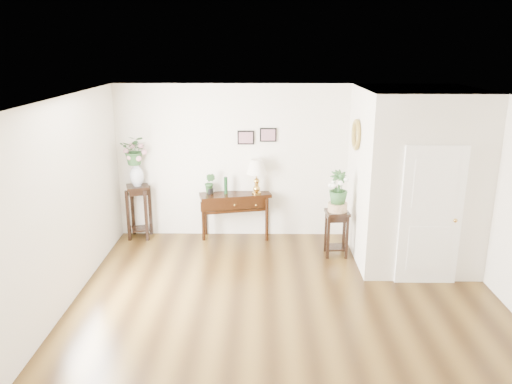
{
  "coord_description": "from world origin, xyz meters",
  "views": [
    {
      "loc": [
        -0.36,
        -6.1,
        3.44
      ],
      "look_at": [
        -0.45,
        1.3,
        1.26
      ],
      "focal_mm": 35.0,
      "sensor_mm": 36.0,
      "label": 1
    }
  ],
  "objects_px": {
    "table_lamp": "(257,175)",
    "plant_stand_a": "(139,212)",
    "console_table": "(235,216)",
    "plant_stand_b": "(336,233)"
  },
  "relations": [
    {
      "from": "table_lamp",
      "to": "plant_stand_b",
      "type": "relative_size",
      "value": 0.82
    },
    {
      "from": "console_table",
      "to": "plant_stand_b",
      "type": "distance_m",
      "value": 1.91
    },
    {
      "from": "table_lamp",
      "to": "plant_stand_a",
      "type": "relative_size",
      "value": 0.64
    },
    {
      "from": "table_lamp",
      "to": "plant_stand_b",
      "type": "bearing_deg",
      "value": -30.15
    },
    {
      "from": "console_table",
      "to": "table_lamp",
      "type": "distance_m",
      "value": 0.87
    },
    {
      "from": "table_lamp",
      "to": "console_table",
      "type": "bearing_deg",
      "value": 180.0
    },
    {
      "from": "console_table",
      "to": "plant_stand_a",
      "type": "distance_m",
      "value": 1.77
    },
    {
      "from": "table_lamp",
      "to": "plant_stand_a",
      "type": "height_order",
      "value": "table_lamp"
    },
    {
      "from": "table_lamp",
      "to": "plant_stand_a",
      "type": "xyz_separation_m",
      "value": [
        -2.16,
        -0.01,
        -0.7
      ]
    },
    {
      "from": "plant_stand_a",
      "to": "console_table",
      "type": "bearing_deg",
      "value": 0.3
    }
  ]
}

